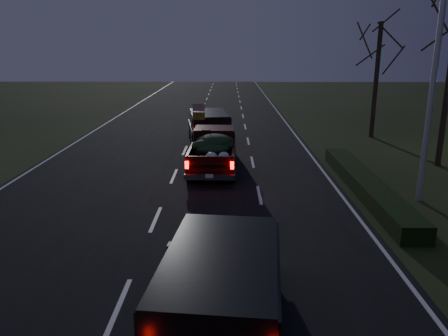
# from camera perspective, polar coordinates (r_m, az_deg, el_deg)

# --- Properties ---
(ground) EXTENTS (120.00, 120.00, 0.00)m
(ground) POSITION_cam_1_polar(r_m,az_deg,el_deg) (14.71, -8.91, -6.68)
(ground) COLOR black
(ground) RESTS_ON ground
(road_asphalt) EXTENTS (14.00, 120.00, 0.02)m
(road_asphalt) POSITION_cam_1_polar(r_m,az_deg,el_deg) (14.70, -8.91, -6.64)
(road_asphalt) COLOR black
(road_asphalt) RESTS_ON ground
(hedge_row) EXTENTS (1.00, 10.00, 0.60)m
(hedge_row) POSITION_cam_1_polar(r_m,az_deg,el_deg) (18.06, 17.97, -2.04)
(hedge_row) COLOR black
(hedge_row) RESTS_ON ground
(light_pole) EXTENTS (0.50, 0.90, 9.16)m
(light_pole) POSITION_cam_1_polar(r_m,az_deg,el_deg) (16.98, 26.12, 13.90)
(light_pole) COLOR silver
(light_pole) RESTS_ON ground
(bare_tree_far) EXTENTS (3.60, 3.60, 7.00)m
(bare_tree_far) POSITION_cam_1_polar(r_m,az_deg,el_deg) (28.90, 19.55, 14.09)
(bare_tree_far) COLOR black
(bare_tree_far) RESTS_ON ground
(pickup_truck) EXTENTS (2.14, 5.29, 2.75)m
(pickup_truck) POSITION_cam_1_polar(r_m,az_deg,el_deg) (20.08, -1.39, 2.61)
(pickup_truck) COLOR #3D0A08
(pickup_truck) RESTS_ON ground
(lead_suv) EXTENTS (2.86, 5.47, 1.50)m
(lead_suv) POSITION_cam_1_polar(r_m,az_deg,el_deg) (25.86, -2.00, 5.75)
(lead_suv) COLOR black
(lead_suv) RESTS_ON ground
(rear_suv) EXTENTS (2.68, 5.41, 1.50)m
(rear_suv) POSITION_cam_1_polar(r_m,az_deg,el_deg) (8.58, -0.29, -15.09)
(rear_suv) COLOR black
(rear_suv) RESTS_ON ground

